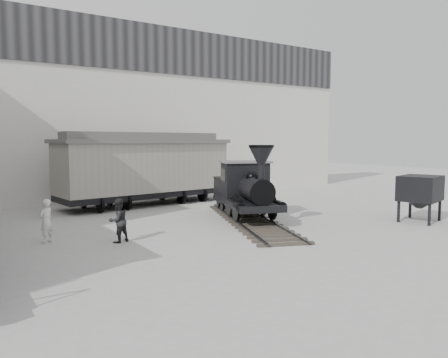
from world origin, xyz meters
TOP-DOWN VIEW (x-y plane):
  - ground at (0.00, 0.00)m, footprint 90.00×90.00m
  - north_wall at (0.00, 14.98)m, footprint 34.00×2.51m
  - locomotive at (1.50, 4.11)m, footprint 5.41×9.77m
  - boxcar at (-0.62, 11.06)m, footprint 10.43×4.34m
  - visitor_a at (-7.34, 4.19)m, footprint 0.69×0.64m
  - visitor_b at (-5.14, 2.84)m, footprint 0.92×0.81m
  - coal_hopper at (7.77, -0.64)m, footprint 2.28×2.04m

SIDE VIEW (x-z plane):
  - ground at x=0.00m, z-range 0.00..0.00m
  - visitor_a at x=-7.34m, z-range 0.00..1.58m
  - visitor_b at x=-5.14m, z-range 0.00..1.60m
  - locomotive at x=1.50m, z-range -0.45..2.96m
  - coal_hopper at x=7.77m, z-range 0.32..2.42m
  - boxcar at x=-0.62m, z-range 0.10..4.25m
  - north_wall at x=0.00m, z-range 0.05..11.05m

